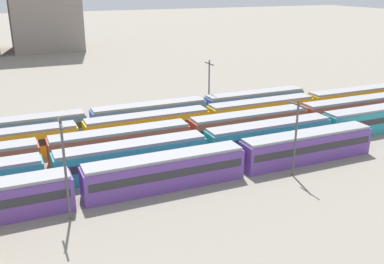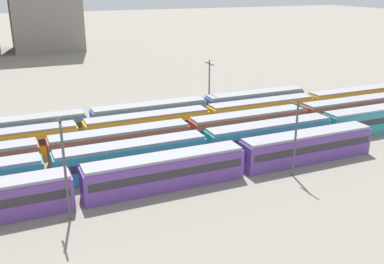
{
  "view_description": "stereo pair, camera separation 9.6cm",
  "coord_description": "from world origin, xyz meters",
  "px_view_note": "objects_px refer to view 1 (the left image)",
  "views": [
    {
      "loc": [
        -1.66,
        -40.73,
        21.38
      ],
      "look_at": [
        20.71,
        10.4,
        2.04
      ],
      "focal_mm": 40.62,
      "sensor_mm": 36.0,
      "label": 1
    },
    {
      "loc": [
        -1.57,
        -40.76,
        21.38
      ],
      "look_at": [
        20.71,
        10.4,
        2.04
      ],
      "focal_mm": 40.62,
      "sensor_mm": 36.0,
      "label": 2
    }
  ],
  "objects_px": {
    "train_track_0": "(165,171)",
    "catenary_pole_1": "(209,84)",
    "train_track_2": "(303,117)",
    "catenary_pole_2": "(296,134)",
    "train_track_3": "(309,105)",
    "train_track_1": "(205,146)",
    "catenary_pole_0": "(65,165)",
    "train_track_4": "(150,115)"
  },
  "relations": [
    {
      "from": "train_track_0",
      "to": "catenary_pole_1",
      "type": "xyz_separation_m",
      "value": [
        16.81,
        23.98,
        3.19
      ]
    },
    {
      "from": "train_track_2",
      "to": "catenary_pole_2",
      "type": "distance_m",
      "value": 18.09
    },
    {
      "from": "train_track_0",
      "to": "catenary_pole_2",
      "type": "bearing_deg",
      "value": -12.09
    },
    {
      "from": "train_track_3",
      "to": "catenary_pole_1",
      "type": "bearing_deg",
      "value": 150.29
    },
    {
      "from": "train_track_1",
      "to": "catenary_pole_1",
      "type": "height_order",
      "value": "catenary_pole_1"
    },
    {
      "from": "train_track_1",
      "to": "train_track_2",
      "type": "height_order",
      "value": "same"
    },
    {
      "from": "train_track_3",
      "to": "catenary_pole_0",
      "type": "bearing_deg",
      "value": -156.39
    },
    {
      "from": "catenary_pole_1",
      "to": "catenary_pole_2",
      "type": "distance_m",
      "value": 27.2
    },
    {
      "from": "train_track_1",
      "to": "train_track_3",
      "type": "bearing_deg",
      "value": 23.22
    },
    {
      "from": "catenary_pole_0",
      "to": "catenary_pole_1",
      "type": "relative_size",
      "value": 1.12
    },
    {
      "from": "train_track_4",
      "to": "catenary_pole_0",
      "type": "xyz_separation_m",
      "value": [
        -15.86,
        -23.64,
        3.74
      ]
    },
    {
      "from": "train_track_0",
      "to": "train_track_4",
      "type": "relative_size",
      "value": 1.0
    },
    {
      "from": "train_track_4",
      "to": "train_track_2",
      "type": "bearing_deg",
      "value": -26.3
    },
    {
      "from": "train_track_0",
      "to": "train_track_4",
      "type": "height_order",
      "value": "same"
    },
    {
      "from": "train_track_0",
      "to": "train_track_3",
      "type": "distance_m",
      "value": 35.14
    },
    {
      "from": "train_track_0",
      "to": "catenary_pole_1",
      "type": "relative_size",
      "value": 6.12
    },
    {
      "from": "train_track_0",
      "to": "train_track_1",
      "type": "bearing_deg",
      "value": 35.68
    },
    {
      "from": "catenary_pole_1",
      "to": "train_track_1",
      "type": "bearing_deg",
      "value": -117.0
    },
    {
      "from": "catenary_pole_2",
      "to": "catenary_pole_0",
      "type": "bearing_deg",
      "value": 179.34
    },
    {
      "from": "train_track_1",
      "to": "catenary_pole_1",
      "type": "xyz_separation_m",
      "value": [
        9.57,
        18.78,
        3.19
      ]
    },
    {
      "from": "train_track_1",
      "to": "catenary_pole_2",
      "type": "relative_size",
      "value": 8.2
    },
    {
      "from": "train_track_2",
      "to": "catenary_pole_2",
      "type": "bearing_deg",
      "value": -130.55
    },
    {
      "from": "catenary_pole_0",
      "to": "train_track_0",
      "type": "bearing_deg",
      "value": 14.86
    },
    {
      "from": "train_track_4",
      "to": "train_track_3",
      "type": "bearing_deg",
      "value": -11.17
    },
    {
      "from": "train_track_0",
      "to": "train_track_1",
      "type": "height_order",
      "value": "same"
    },
    {
      "from": "train_track_0",
      "to": "catenary_pole_1",
      "type": "distance_m",
      "value": 29.45
    },
    {
      "from": "train_track_3",
      "to": "catenary_pole_0",
      "type": "distance_m",
      "value": 46.2
    },
    {
      "from": "train_track_0",
      "to": "catenary_pole_0",
      "type": "relative_size",
      "value": 5.48
    },
    {
      "from": "train_track_4",
      "to": "catenary_pole_2",
      "type": "height_order",
      "value": "catenary_pole_2"
    },
    {
      "from": "train_track_2",
      "to": "train_track_1",
      "type": "bearing_deg",
      "value": -164.66
    },
    {
      "from": "train_track_0",
      "to": "train_track_3",
      "type": "height_order",
      "value": "same"
    },
    {
      "from": "train_track_3",
      "to": "catenary_pole_0",
      "type": "relative_size",
      "value": 11.05
    },
    {
      "from": "train_track_1",
      "to": "catenary_pole_0",
      "type": "bearing_deg",
      "value": -155.87
    },
    {
      "from": "train_track_1",
      "to": "train_track_2",
      "type": "xyz_separation_m",
      "value": [
        18.95,
        5.2,
        0.0
      ]
    },
    {
      "from": "catenary_pole_1",
      "to": "catenary_pole_0",
      "type": "bearing_deg",
      "value": -135.74
    },
    {
      "from": "train_track_0",
      "to": "train_track_3",
      "type": "xyz_separation_m",
      "value": [
        31.49,
        15.6,
        0.0
      ]
    },
    {
      "from": "train_track_3",
      "to": "catenary_pole_2",
      "type": "relative_size",
      "value": 12.34
    },
    {
      "from": "train_track_4",
      "to": "catenary_pole_2",
      "type": "xyz_separation_m",
      "value": [
        9.47,
        -23.93,
        3.19
      ]
    },
    {
      "from": "train_track_3",
      "to": "catenary_pole_2",
      "type": "xyz_separation_m",
      "value": [
        -16.87,
        -18.73,
        3.19
      ]
    },
    {
      "from": "train_track_2",
      "to": "train_track_3",
      "type": "relative_size",
      "value": 1.0
    },
    {
      "from": "catenary_pole_0",
      "to": "train_track_4",
      "type": "bearing_deg",
      "value": 56.15
    },
    {
      "from": "train_track_3",
      "to": "train_track_4",
      "type": "height_order",
      "value": "same"
    }
  ]
}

